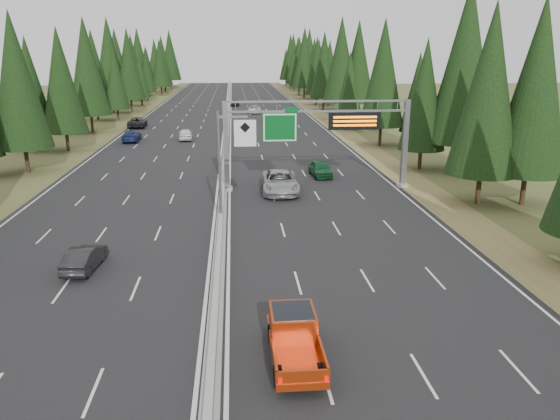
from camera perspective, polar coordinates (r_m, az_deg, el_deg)
The scene contains 19 objects.
road at distance 92.87m, azimuth -5.52°, elevation 8.80°, with size 32.00×260.00×0.08m, color black.
shoulder_right at distance 94.37m, azimuth 5.48°, elevation 8.92°, with size 3.60×260.00×0.06m, color olive.
shoulder_left at distance 94.76m, azimuth -16.46°, elevation 8.36°, with size 3.60×260.00×0.06m, color #485126.
median_barrier at distance 92.82m, azimuth -5.53°, elevation 9.03°, with size 0.70×260.00×0.85m.
sign_gantry at distance 48.10m, azimuth 4.67°, elevation 8.24°, with size 16.75×0.98×7.80m.
hov_sign_pole at distance 37.76m, azimuth -5.47°, elevation 5.20°, with size 2.80×0.50×8.00m.
tree_row_right at distance 92.80m, azimuth 8.48°, elevation 14.54°, with size 11.86×243.12×18.87m.
tree_row_left at distance 89.96m, azimuth -20.30°, elevation 13.66°, with size 12.60×239.32×18.82m.
silver_minivan at distance 47.47m, azimuth 0.00°, elevation 2.95°, with size 3.08×6.67×1.85m, color #A0A1A4.
red_pickup at distance 22.45m, azimuth 1.44°, elevation -12.68°, with size 1.91×5.35×1.74m.
car_ahead_green at distance 53.92m, azimuth 4.24°, elevation 4.35°, with size 1.81×4.50×1.53m, color #114D26.
car_ahead_dkred at distance 86.21m, azimuth 0.33°, elevation 8.87°, with size 1.70×4.88×1.61m, color #550C18.
car_ahead_dkgrey at distance 97.13m, azimuth -1.00°, elevation 9.70°, with size 2.27×5.58×1.62m, color black.
car_ahead_white at distance 110.76m, azimuth -2.67°, elevation 10.45°, with size 2.42×5.25×1.46m, color white.
car_ahead_far at distance 125.85m, azimuth -4.71°, elevation 11.10°, with size 1.72×4.28×1.46m, color black.
car_onc_near at distance 32.67m, azimuth -19.76°, elevation -4.73°, with size 1.42×4.06×1.34m, color black.
car_onc_blue at distance 77.83m, azimuth -15.25°, elevation 7.49°, with size 2.16×5.32×1.54m, color navy.
car_onc_white at distance 77.62m, azimuth -9.86°, elevation 7.82°, with size 1.88×4.68×1.59m, color white.
car_onc_far at distance 92.45m, azimuth -14.67°, elevation 8.86°, with size 2.74×5.93×1.65m, color black.
Camera 1 is at (1.03, -12.11, 11.89)m, focal length 35.00 mm.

